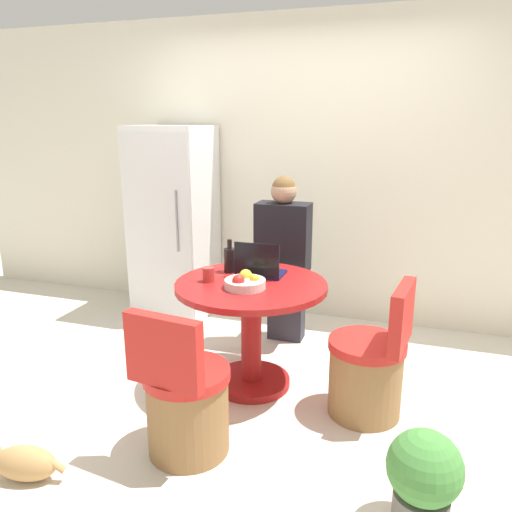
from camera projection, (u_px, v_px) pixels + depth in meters
ground_plane at (251, 393)px, 3.28m from camera, size 12.00×12.00×0.00m
wall_back at (307, 172)px, 4.33m from camera, size 7.00×0.06×2.60m
refrigerator at (174, 223)px, 4.46m from camera, size 0.64×0.64×1.69m
dining_table at (251, 315)px, 3.25m from camera, size 0.98×0.98×0.73m
chair_near_camera at (186, 404)px, 2.63m from camera, size 0.46×0.47×0.84m
chair_right_side at (369, 370)px, 2.98m from camera, size 0.47×0.46×0.84m
person_seated at (284, 255)px, 3.84m from camera, size 0.40×0.37×1.34m
laptop at (260, 268)px, 3.31m from camera, size 0.30×0.22×0.24m
fruit_bowl at (245, 282)px, 3.08m from camera, size 0.26×0.26×0.10m
coffee_cup at (208, 275)px, 3.20m from camera, size 0.08×0.08×0.09m
bottle at (230, 259)px, 3.39m from camera, size 0.08×0.08×0.23m
cat at (21, 462)px, 2.47m from camera, size 0.45×0.20×0.18m
potted_plant at (424, 477)px, 2.13m from camera, size 0.32×0.32×0.47m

